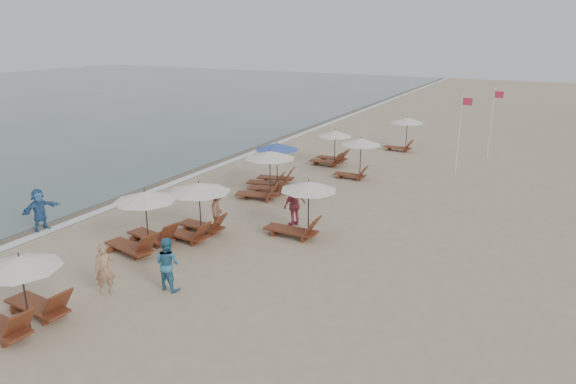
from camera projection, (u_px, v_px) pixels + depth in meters
The scene contains 19 objects.
ground at pixel (286, 301), 15.81m from camera, with size 160.00×160.00×0.00m, color tan.
wet_sand_band at pixel (173, 173), 29.80m from camera, with size 3.20×140.00×0.01m, color #6B5E4C.
foam_line at pixel (191, 176), 29.22m from camera, with size 0.50×140.00×0.02m, color white.
lounger_station_0 at pixel (18, 294), 14.19m from camera, with size 2.68×2.15×2.14m.
lounger_station_1 at pixel (141, 222), 19.22m from camera, with size 2.73×2.32×2.27m.
lounger_station_2 at pixel (195, 209), 20.32m from camera, with size 2.67×2.43×2.24m.
lounger_station_3 at pixel (266, 174), 25.30m from camera, with size 2.77×2.48×2.30m.
lounger_station_4 at pixel (273, 164), 27.18m from camera, with size 2.62×2.30×2.28m.
lounger_station_5 at pixel (331, 148), 31.58m from camera, with size 2.44×2.06×2.07m.
inland_station_0 at pixel (300, 205), 20.37m from camera, with size 2.81×2.24×2.22m.
inland_station_1 at pixel (357, 152), 28.35m from camera, with size 2.50×2.24×2.22m.
inland_station_2 at pixel (404, 129), 34.96m from camera, with size 2.57×2.24×2.22m.
beachgoer_near at pixel (105, 270), 16.00m from camera, with size 0.59×0.39×1.62m, color tan.
beachgoer_mid_a at pixel (167, 264), 16.29m from camera, with size 0.84×0.65×1.72m, color teal.
beachgoer_mid_b at pixel (218, 210), 20.96m from camera, with size 1.17×0.67×1.81m, color #8E5E48.
beachgoer_far_a at pixel (295, 205), 21.64m from camera, with size 1.05×0.44×1.79m, color #AF4659.
waterline_walker at pixel (39, 210), 21.11m from camera, with size 1.62×0.52×1.75m, color #33629B.
flag_pole_near at pixel (460, 130), 29.20m from camera, with size 0.60×0.08×4.44m.
flag_pole_far at pixel (492, 119), 32.80m from camera, with size 0.60×0.08×4.38m.
Camera 1 is at (6.57, -12.52, 7.79)m, focal length 32.87 mm.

